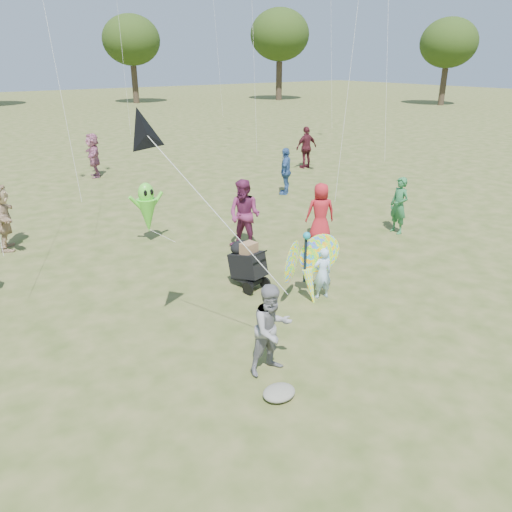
{
  "coord_description": "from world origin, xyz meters",
  "views": [
    {
      "loc": [
        -5.81,
        -6.25,
        4.93
      ],
      "look_at": [
        -0.2,
        1.5,
        1.1
      ],
      "focal_mm": 35.0,
      "sensor_mm": 36.0,
      "label": 1
    }
  ],
  "objects_px": {
    "alien_kite": "(147,210)",
    "jogging_stroller": "(246,261)",
    "adult_man": "(272,329)",
    "crowd_f": "(399,206)",
    "butterfly_kite": "(307,267)",
    "crowd_h": "(306,147)",
    "crowd_d": "(2,217)",
    "crowd_e": "(245,215)",
    "crowd_a": "(320,212)",
    "crowd_c": "(286,171)",
    "crowd_j": "(93,155)",
    "child_girl": "(322,273)"
  },
  "relations": [
    {
      "from": "crowd_e",
      "to": "adult_man",
      "type": "bearing_deg",
      "value": -57.24
    },
    {
      "from": "crowd_c",
      "to": "crowd_e",
      "type": "xyz_separation_m",
      "value": [
        -4.63,
        -3.93,
        0.08
      ]
    },
    {
      "from": "crowd_d",
      "to": "jogging_stroller",
      "type": "distance_m",
      "value": 7.06
    },
    {
      "from": "child_girl",
      "to": "jogging_stroller",
      "type": "xyz_separation_m",
      "value": [
        -0.99,
        1.45,
        0.03
      ]
    },
    {
      "from": "child_girl",
      "to": "crowd_j",
      "type": "xyz_separation_m",
      "value": [
        0.08,
        14.64,
        0.37
      ]
    },
    {
      "from": "crowd_e",
      "to": "crowd_j",
      "type": "bearing_deg",
      "value": 154.44
    },
    {
      "from": "crowd_c",
      "to": "jogging_stroller",
      "type": "relative_size",
      "value": 1.6
    },
    {
      "from": "adult_man",
      "to": "crowd_f",
      "type": "bearing_deg",
      "value": 26.99
    },
    {
      "from": "adult_man",
      "to": "jogging_stroller",
      "type": "xyz_separation_m",
      "value": [
        1.57,
        2.98,
        -0.17
      ]
    },
    {
      "from": "crowd_f",
      "to": "crowd_a",
      "type": "bearing_deg",
      "value": -104.73
    },
    {
      "from": "alien_kite",
      "to": "butterfly_kite",
      "type": "bearing_deg",
      "value": -77.35
    },
    {
      "from": "jogging_stroller",
      "to": "child_girl",
      "type": "bearing_deg",
      "value": -68.36
    },
    {
      "from": "butterfly_kite",
      "to": "alien_kite",
      "type": "relative_size",
      "value": 1.01
    },
    {
      "from": "crowd_f",
      "to": "crowd_j",
      "type": "relative_size",
      "value": 0.89
    },
    {
      "from": "crowd_d",
      "to": "jogging_stroller",
      "type": "xyz_separation_m",
      "value": [
        3.97,
        -5.83,
        -0.3
      ]
    },
    {
      "from": "crowd_h",
      "to": "crowd_d",
      "type": "bearing_deg",
      "value": 17.46
    },
    {
      "from": "crowd_a",
      "to": "crowd_e",
      "type": "height_order",
      "value": "crowd_e"
    },
    {
      "from": "child_girl",
      "to": "crowd_a",
      "type": "xyz_separation_m",
      "value": [
        2.49,
        2.77,
        0.26
      ]
    },
    {
      "from": "crowd_a",
      "to": "butterfly_kite",
      "type": "xyz_separation_m",
      "value": [
        -2.85,
        -2.69,
        -0.05
      ]
    },
    {
      "from": "crowd_j",
      "to": "alien_kite",
      "type": "xyz_separation_m",
      "value": [
        -1.65,
        -9.19,
        0.02
      ]
    },
    {
      "from": "alien_kite",
      "to": "jogging_stroller",
      "type": "bearing_deg",
      "value": -81.8
    },
    {
      "from": "crowd_c",
      "to": "crowd_h",
      "type": "bearing_deg",
      "value": 179.16
    },
    {
      "from": "crowd_c",
      "to": "jogging_stroller",
      "type": "distance_m",
      "value": 8.45
    },
    {
      "from": "crowd_c",
      "to": "butterfly_kite",
      "type": "xyz_separation_m",
      "value": [
        -5.35,
        -7.33,
        -0.1
      ]
    },
    {
      "from": "crowd_e",
      "to": "jogging_stroller",
      "type": "relative_size",
      "value": 1.74
    },
    {
      "from": "crowd_f",
      "to": "crowd_h",
      "type": "distance_m",
      "value": 9.59
    },
    {
      "from": "crowd_f",
      "to": "jogging_stroller",
      "type": "bearing_deg",
      "value": -79.87
    },
    {
      "from": "crowd_h",
      "to": "crowd_a",
      "type": "bearing_deg",
      "value": 54.88
    },
    {
      "from": "crowd_a",
      "to": "crowd_h",
      "type": "xyz_separation_m",
      "value": [
        6.34,
        7.84,
        0.13
      ]
    },
    {
      "from": "crowd_d",
      "to": "crowd_e",
      "type": "distance_m",
      "value": 6.54
    },
    {
      "from": "alien_kite",
      "to": "crowd_c",
      "type": "bearing_deg",
      "value": 16.71
    },
    {
      "from": "crowd_h",
      "to": "butterfly_kite",
      "type": "height_order",
      "value": "crowd_h"
    },
    {
      "from": "adult_man",
      "to": "crowd_j",
      "type": "height_order",
      "value": "crowd_j"
    },
    {
      "from": "crowd_d",
      "to": "alien_kite",
      "type": "xyz_separation_m",
      "value": [
        3.39,
        -1.83,
        0.06
      ]
    },
    {
      "from": "crowd_f",
      "to": "crowd_h",
      "type": "height_order",
      "value": "crowd_h"
    },
    {
      "from": "crowd_c",
      "to": "crowd_f",
      "type": "bearing_deg",
      "value": 47.71
    },
    {
      "from": "crowd_h",
      "to": "crowd_j",
      "type": "distance_m",
      "value": 9.63
    },
    {
      "from": "crowd_d",
      "to": "crowd_h",
      "type": "distance_m",
      "value": 14.19
    },
    {
      "from": "crowd_e",
      "to": "butterfly_kite",
      "type": "height_order",
      "value": "crowd_e"
    },
    {
      "from": "crowd_c",
      "to": "crowd_d",
      "type": "relative_size",
      "value": 0.97
    },
    {
      "from": "adult_man",
      "to": "crowd_f",
      "type": "relative_size",
      "value": 0.94
    },
    {
      "from": "child_girl",
      "to": "butterfly_kite",
      "type": "height_order",
      "value": "butterfly_kite"
    },
    {
      "from": "crowd_a",
      "to": "crowd_e",
      "type": "bearing_deg",
      "value": 9.73
    },
    {
      "from": "crowd_d",
      "to": "alien_kite",
      "type": "bearing_deg",
      "value": -107.06
    },
    {
      "from": "crowd_e",
      "to": "crowd_h",
      "type": "relative_size",
      "value": 0.99
    },
    {
      "from": "crowd_f",
      "to": "alien_kite",
      "type": "relative_size",
      "value": 0.97
    },
    {
      "from": "child_girl",
      "to": "adult_man",
      "type": "distance_m",
      "value": 2.99
    },
    {
      "from": "crowd_a",
      "to": "crowd_e",
      "type": "xyz_separation_m",
      "value": [
        -2.13,
        0.71,
        0.13
      ]
    },
    {
      "from": "crowd_a",
      "to": "crowd_d",
      "type": "height_order",
      "value": "crowd_d"
    },
    {
      "from": "crowd_a",
      "to": "crowd_f",
      "type": "bearing_deg",
      "value": -172.34
    }
  ]
}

